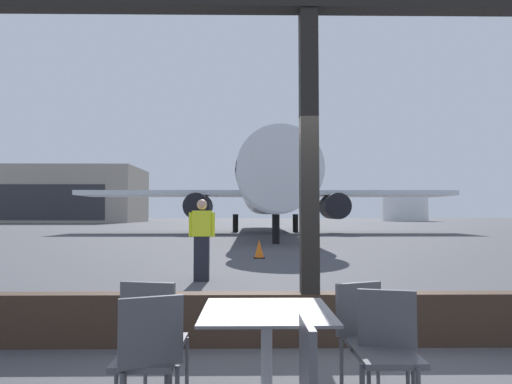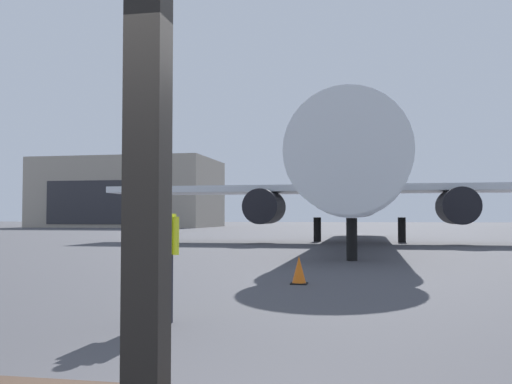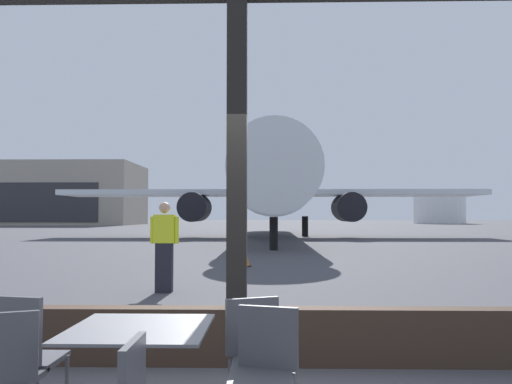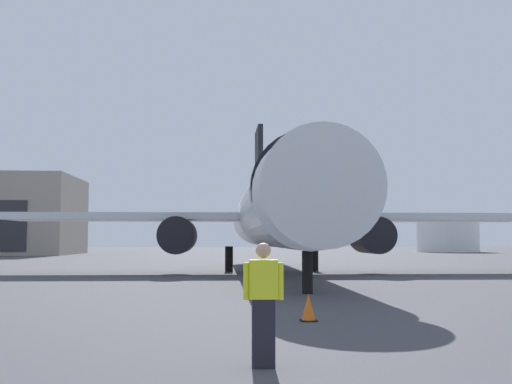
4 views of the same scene
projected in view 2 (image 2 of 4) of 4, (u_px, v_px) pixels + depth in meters
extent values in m
plane|color=#424247|center=(353.00, 237.00, 42.17)|extent=(220.00, 220.00, 0.00)
cube|color=black|center=(148.00, 140.00, 3.02)|extent=(0.20, 0.20, 3.72)
cylinder|color=silver|center=(358.00, 184.00, 32.49)|extent=(3.78, 28.86, 3.78)
cone|color=silver|center=(349.00, 154.00, 17.06)|extent=(3.59, 2.60, 3.59)
cylinder|color=black|center=(351.00, 156.00, 18.93)|extent=(3.86, 0.90, 3.86)
cube|color=silver|center=(227.00, 190.00, 33.85)|extent=(13.26, 4.20, 0.36)
cube|color=silver|center=(502.00, 188.00, 30.95)|extent=(13.26, 4.20, 0.36)
cylinder|color=black|center=(265.00, 207.00, 31.96)|extent=(1.90, 3.20, 1.90)
cylinder|color=black|center=(457.00, 206.00, 30.01)|extent=(1.90, 3.20, 1.90)
cube|color=black|center=(361.00, 138.00, 45.35)|extent=(0.36, 4.40, 5.20)
cylinder|color=black|center=(352.00, 239.00, 19.11)|extent=(0.36, 0.36, 1.41)
cylinder|color=black|center=(317.00, 229.00, 33.74)|extent=(0.44, 0.44, 1.41)
cylinder|color=black|center=(402.00, 230.00, 32.82)|extent=(0.44, 0.44, 1.41)
cube|color=black|center=(159.00, 289.00, 7.91)|extent=(0.32, 0.20, 0.95)
cube|color=yellow|center=(160.00, 234.00, 7.94)|extent=(0.40, 0.22, 0.55)
sphere|color=tan|center=(160.00, 204.00, 7.95)|extent=(0.22, 0.22, 0.22)
cylinder|color=yellow|center=(176.00, 236.00, 7.86)|extent=(0.09, 0.09, 0.52)
cylinder|color=yellow|center=(144.00, 235.00, 8.01)|extent=(0.09, 0.09, 0.52)
cone|color=orange|center=(299.00, 270.00, 12.50)|extent=(0.32, 0.32, 0.61)
cube|color=black|center=(299.00, 283.00, 12.48)|extent=(0.36, 0.36, 0.03)
cube|color=#9E9384|center=(130.00, 193.00, 82.05)|extent=(24.09, 14.81, 9.48)
cube|color=#2D2D33|center=(106.00, 202.00, 74.68)|extent=(16.86, 0.10, 5.69)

